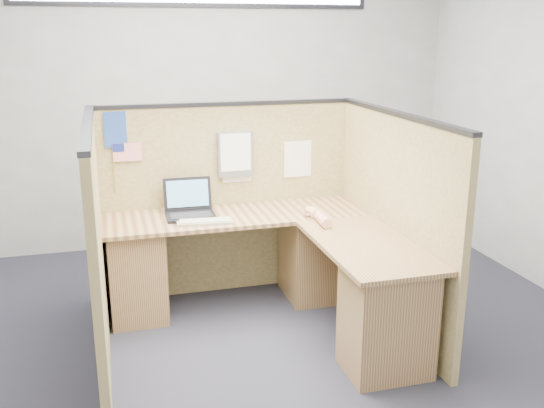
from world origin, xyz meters
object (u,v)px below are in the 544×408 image
object	(u,v)px
keyboard	(205,222)
laptop	(189,206)
mouse	(311,213)
l_desk	(274,273)

from	to	relation	value
keyboard	laptop	bearing A→B (deg)	111.71
mouse	l_desk	bearing A→B (deg)	-150.84
l_desk	mouse	distance (m)	0.53
keyboard	mouse	world-z (taller)	mouse
laptop	mouse	bearing A→B (deg)	-16.87
keyboard	l_desk	bearing A→B (deg)	-21.28
l_desk	mouse	xyz separation A→B (m)	(0.34, 0.19, 0.36)
keyboard	mouse	bearing A→B (deg)	2.72
l_desk	laptop	bearing A→B (deg)	137.92
l_desk	laptop	distance (m)	0.81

